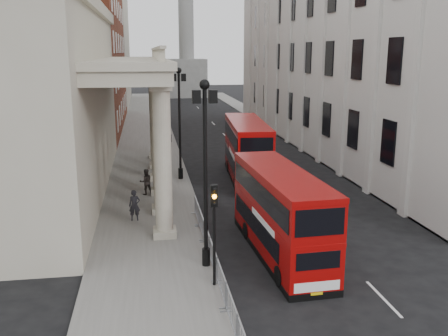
# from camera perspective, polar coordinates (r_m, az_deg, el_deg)

# --- Properties ---
(ground) EXTENTS (260.00, 260.00, 0.00)m
(ground) POSITION_cam_1_polar(r_m,az_deg,el_deg) (19.64, 1.23, -15.96)
(ground) COLOR black
(ground) RESTS_ON ground
(sidewalk_west) EXTENTS (6.00, 140.00, 0.12)m
(sidewalk_west) POSITION_cam_1_polar(r_m,az_deg,el_deg) (47.83, -8.69, 1.57)
(sidewalk_west) COLOR slate
(sidewalk_west) RESTS_ON ground
(sidewalk_east) EXTENTS (3.00, 140.00, 0.12)m
(sidewalk_east) POSITION_cam_1_polar(r_m,az_deg,el_deg) (50.62, 10.33, 2.14)
(sidewalk_east) COLOR slate
(sidewalk_east) RESTS_ON ground
(kerb) EXTENTS (0.20, 140.00, 0.14)m
(kerb) POSITION_cam_1_polar(r_m,az_deg,el_deg) (47.92, -5.17, 1.70)
(kerb) COLOR slate
(kerb) RESTS_ON ground
(portico_building) EXTENTS (9.00, 28.00, 12.00)m
(portico_building) POSITION_cam_1_polar(r_m,az_deg,el_deg) (35.84, -21.02, 6.60)
(portico_building) COLOR #A49E8A
(portico_building) RESTS_ON ground
(brick_building) EXTENTS (9.00, 32.00, 22.00)m
(brick_building) POSITION_cam_1_polar(r_m,az_deg,el_deg) (65.32, -15.97, 13.95)
(brick_building) COLOR maroon
(brick_building) RESTS_ON ground
(west_building_far) EXTENTS (9.00, 30.00, 20.00)m
(west_building_far) POSITION_cam_1_polar(r_m,az_deg,el_deg) (97.16, -13.70, 13.07)
(west_building_far) COLOR #A49E8A
(west_building_far) RESTS_ON ground
(east_building) EXTENTS (8.00, 55.00, 25.00)m
(east_building) POSITION_cam_1_polar(r_m,az_deg,el_deg) (52.55, 12.85, 16.07)
(east_building) COLOR beige
(east_building) RESTS_ON ground
(monument_column) EXTENTS (8.00, 8.00, 54.20)m
(monument_column) POSITION_cam_1_polar(r_m,az_deg,el_deg) (109.44, -4.36, 16.50)
(monument_column) COLOR #60605E
(monument_column) RESTS_ON ground
(lamp_post_south) EXTENTS (1.05, 0.44, 8.32)m
(lamp_post_south) POSITION_cam_1_polar(r_m,az_deg,el_deg) (21.53, -2.16, 0.69)
(lamp_post_south) COLOR black
(lamp_post_south) RESTS_ON sidewalk_west
(lamp_post_mid) EXTENTS (1.05, 0.44, 8.32)m
(lamp_post_mid) POSITION_cam_1_polar(r_m,az_deg,el_deg) (37.25, -5.11, 5.95)
(lamp_post_mid) COLOR black
(lamp_post_mid) RESTS_ON sidewalk_west
(lamp_post_north) EXTENTS (1.05, 0.44, 8.32)m
(lamp_post_north) POSITION_cam_1_polar(r_m,az_deg,el_deg) (53.14, -6.32, 8.08)
(lamp_post_north) COLOR black
(lamp_post_north) RESTS_ON sidewalk_west
(traffic_light) EXTENTS (0.28, 0.33, 4.30)m
(traffic_light) POSITION_cam_1_polar(r_m,az_deg,el_deg) (20.10, -1.14, -5.56)
(traffic_light) COLOR black
(traffic_light) RESTS_ON sidewalk_west
(crowd_barriers) EXTENTS (0.50, 18.75, 1.10)m
(crowd_barriers) POSITION_cam_1_polar(r_m,az_deg,el_deg) (21.24, -0.79, -11.57)
(crowd_barriers) COLOR gray
(crowd_barriers) RESTS_ON sidewalk_west
(bus_near) EXTENTS (2.75, 9.64, 4.12)m
(bus_near) POSITION_cam_1_polar(r_m,az_deg,el_deg) (23.93, 6.46, -4.95)
(bus_near) COLOR #910706
(bus_near) RESTS_ON ground
(bus_far) EXTENTS (3.29, 10.54, 4.48)m
(bus_far) POSITION_cam_1_polar(r_m,az_deg,el_deg) (37.85, 2.63, 2.16)
(bus_far) COLOR #A60807
(bus_far) RESTS_ON ground
(pedestrian_a) EXTENTS (0.67, 0.47, 1.77)m
(pedestrian_a) POSITION_cam_1_polar(r_m,az_deg,el_deg) (28.95, -10.19, -4.23)
(pedestrian_a) COLOR black
(pedestrian_a) RESTS_ON sidewalk_west
(pedestrian_b) EXTENTS (1.00, 0.86, 1.77)m
(pedestrian_b) POSITION_cam_1_polar(r_m,az_deg,el_deg) (34.00, -8.91, -1.56)
(pedestrian_b) COLOR black
(pedestrian_b) RESTS_ON sidewalk_west
(pedestrian_c) EXTENTS (0.97, 0.85, 1.67)m
(pedestrian_c) POSITION_cam_1_polar(r_m,az_deg,el_deg) (34.01, -6.79, -1.58)
(pedestrian_c) COLOR black
(pedestrian_c) RESTS_ON sidewalk_west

